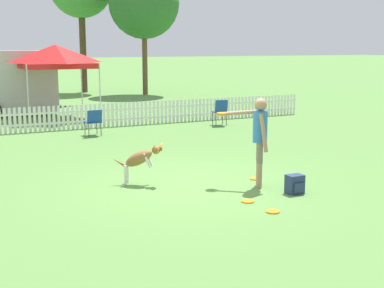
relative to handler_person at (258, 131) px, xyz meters
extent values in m
plane|color=#5B8C42|center=(-1.06, 0.73, -1.11)|extent=(240.00, 240.00, 0.00)
cylinder|color=tan|center=(-0.03, -0.11, -0.86)|extent=(0.11, 0.11, 0.49)
cylinder|color=#7A705B|center=(-0.03, -0.11, -0.41)|extent=(0.12, 0.12, 0.40)
cylinder|color=tan|center=(0.08, 0.06, -0.86)|extent=(0.11, 0.11, 0.49)
cylinder|color=#7A705B|center=(0.08, 0.06, -0.41)|extent=(0.12, 0.12, 0.40)
cylinder|color=#3372BF|center=(0.03, -0.02, 0.09)|extent=(0.38, 0.38, 0.62)
sphere|color=tan|center=(0.03, -0.02, 0.53)|extent=(0.25, 0.25, 0.25)
cylinder|color=tan|center=(-0.03, -0.23, 0.01)|extent=(0.16, 0.22, 0.75)
cylinder|color=tan|center=(-0.18, 0.35, 0.34)|extent=(0.64, 0.51, 0.14)
cylinder|color=orange|center=(-0.48, 0.57, 0.29)|extent=(0.24, 0.24, 0.02)
cylinder|color=orange|center=(-0.48, 0.57, 0.32)|extent=(0.24, 0.24, 0.02)
ellipsoid|color=olive|center=(-2.03, 1.22, -0.58)|extent=(0.68, 0.56, 0.48)
ellipsoid|color=white|center=(-2.03, 1.22, -0.62)|extent=(0.36, 0.30, 0.23)
sphere|color=olive|center=(-1.73, 1.04, -0.40)|extent=(0.17, 0.17, 0.17)
cone|color=olive|center=(-1.67, 1.00, -0.36)|extent=(0.17, 0.15, 0.13)
cylinder|color=orange|center=(-1.67, 1.00, -0.36)|extent=(0.23, 0.27, 0.22)
cone|color=olive|center=(-1.73, 1.09, -0.34)|extent=(0.05, 0.05, 0.07)
cone|color=olive|center=(-1.78, 1.01, -0.34)|extent=(0.05, 0.05, 0.07)
cylinder|color=white|center=(-2.20, 1.43, -0.91)|extent=(0.06, 0.06, 0.40)
cylinder|color=white|center=(-2.30, 1.27, -0.91)|extent=(0.06, 0.06, 0.40)
cylinder|color=white|center=(-1.83, 1.20, -0.60)|extent=(0.18, 0.14, 0.31)
cylinder|color=white|center=(-1.92, 1.05, -0.60)|extent=(0.18, 0.14, 0.31)
cone|color=olive|center=(-2.38, 1.43, -0.66)|extent=(0.27, 0.20, 0.20)
cylinder|color=orange|center=(-0.68, -1.52, -1.10)|extent=(0.24, 0.24, 0.02)
cylinder|color=orange|center=(0.29, 0.51, -1.10)|extent=(0.24, 0.24, 0.02)
cylinder|color=orange|center=(-0.74, -0.83, -1.10)|extent=(0.24, 0.24, 0.02)
cube|color=navy|center=(0.36, -0.74, -0.93)|extent=(0.32, 0.23, 0.36)
cube|color=navy|center=(0.36, -0.87, -0.96)|extent=(0.22, 0.04, 0.18)
cube|color=white|center=(-1.06, 8.94, -0.86)|extent=(17.55, 0.04, 0.06)
cube|color=white|center=(-1.06, 8.94, -0.52)|extent=(17.55, 0.04, 0.06)
cube|color=white|center=(-3.75, 8.94, -0.70)|extent=(0.09, 0.02, 0.82)
cube|color=white|center=(-3.60, 8.94, -0.70)|extent=(0.09, 0.02, 0.82)
cube|color=white|center=(-3.44, 8.94, -0.70)|extent=(0.09, 0.02, 0.82)
cube|color=white|center=(-3.29, 8.94, -0.70)|extent=(0.09, 0.02, 0.82)
cube|color=white|center=(-3.14, 8.94, -0.70)|extent=(0.09, 0.02, 0.82)
cube|color=white|center=(-2.98, 8.94, -0.70)|extent=(0.09, 0.02, 0.82)
cube|color=white|center=(-2.83, 8.94, -0.70)|extent=(0.09, 0.02, 0.82)
cube|color=white|center=(-2.67, 8.94, -0.70)|extent=(0.09, 0.02, 0.82)
cube|color=white|center=(-2.52, 8.94, -0.70)|extent=(0.09, 0.02, 0.82)
cube|color=white|center=(-2.37, 8.94, -0.70)|extent=(0.09, 0.02, 0.82)
cube|color=white|center=(-2.21, 8.94, -0.70)|extent=(0.09, 0.02, 0.82)
cube|color=white|center=(-2.06, 8.94, -0.70)|extent=(0.09, 0.02, 0.82)
cube|color=white|center=(-1.90, 8.94, -0.70)|extent=(0.09, 0.02, 0.82)
cube|color=white|center=(-1.75, 8.94, -0.70)|extent=(0.09, 0.02, 0.82)
cube|color=white|center=(-1.60, 8.94, -0.70)|extent=(0.09, 0.02, 0.82)
cube|color=white|center=(-1.44, 8.94, -0.70)|extent=(0.09, 0.02, 0.82)
cube|color=white|center=(-1.29, 8.94, -0.70)|extent=(0.09, 0.02, 0.82)
cube|color=white|center=(-1.13, 8.94, -0.70)|extent=(0.09, 0.02, 0.82)
cube|color=white|center=(-0.98, 8.94, -0.70)|extent=(0.09, 0.02, 0.82)
cube|color=white|center=(-0.83, 8.94, -0.70)|extent=(0.09, 0.02, 0.82)
cube|color=white|center=(-0.67, 8.94, -0.70)|extent=(0.09, 0.02, 0.82)
cube|color=white|center=(-0.52, 8.94, -0.70)|extent=(0.09, 0.02, 0.82)
cube|color=white|center=(-0.36, 8.94, -0.70)|extent=(0.09, 0.02, 0.82)
cube|color=white|center=(-0.21, 8.94, -0.70)|extent=(0.09, 0.02, 0.82)
cube|color=white|center=(-0.06, 8.94, -0.70)|extent=(0.09, 0.02, 0.82)
cube|color=white|center=(0.10, 8.94, -0.70)|extent=(0.09, 0.02, 0.82)
cube|color=white|center=(0.25, 8.94, -0.70)|extent=(0.09, 0.02, 0.82)
cube|color=white|center=(0.41, 8.94, -0.70)|extent=(0.09, 0.02, 0.82)
cube|color=white|center=(0.56, 8.94, -0.70)|extent=(0.09, 0.02, 0.82)
cube|color=white|center=(0.71, 8.94, -0.70)|extent=(0.09, 0.02, 0.82)
cube|color=white|center=(0.87, 8.94, -0.70)|extent=(0.09, 0.02, 0.82)
cube|color=white|center=(1.02, 8.94, -0.70)|extent=(0.09, 0.02, 0.82)
cube|color=white|center=(1.18, 8.94, -0.70)|extent=(0.09, 0.02, 0.82)
cube|color=white|center=(1.33, 8.94, -0.70)|extent=(0.09, 0.02, 0.82)
cube|color=white|center=(1.48, 8.94, -0.70)|extent=(0.09, 0.02, 0.82)
cube|color=white|center=(1.64, 8.94, -0.70)|extent=(0.09, 0.02, 0.82)
cube|color=white|center=(1.79, 8.94, -0.70)|extent=(0.09, 0.02, 0.82)
cube|color=white|center=(1.95, 8.94, -0.70)|extent=(0.09, 0.02, 0.82)
cube|color=white|center=(2.10, 8.94, -0.70)|extent=(0.09, 0.02, 0.82)
cube|color=white|center=(2.25, 8.94, -0.70)|extent=(0.09, 0.02, 0.82)
cube|color=white|center=(2.41, 8.94, -0.70)|extent=(0.09, 0.02, 0.82)
cube|color=white|center=(2.56, 8.94, -0.70)|extent=(0.09, 0.02, 0.82)
cube|color=white|center=(2.72, 8.94, -0.70)|extent=(0.09, 0.02, 0.82)
cube|color=white|center=(2.87, 8.94, -0.70)|extent=(0.09, 0.02, 0.82)
cube|color=white|center=(3.02, 8.94, -0.70)|extent=(0.09, 0.02, 0.82)
cube|color=white|center=(3.18, 8.94, -0.70)|extent=(0.09, 0.02, 0.82)
cube|color=white|center=(3.33, 8.94, -0.70)|extent=(0.09, 0.02, 0.82)
cube|color=white|center=(3.49, 8.94, -0.70)|extent=(0.09, 0.02, 0.82)
cube|color=white|center=(3.64, 8.94, -0.70)|extent=(0.09, 0.02, 0.82)
cube|color=white|center=(3.79, 8.94, -0.70)|extent=(0.09, 0.02, 0.82)
cube|color=white|center=(3.95, 8.94, -0.70)|extent=(0.09, 0.02, 0.82)
cube|color=white|center=(4.10, 8.94, -0.70)|extent=(0.09, 0.02, 0.82)
cube|color=white|center=(4.26, 8.94, -0.70)|extent=(0.09, 0.02, 0.82)
cube|color=white|center=(4.41, 8.94, -0.70)|extent=(0.09, 0.02, 0.82)
cube|color=white|center=(4.56, 8.94, -0.70)|extent=(0.09, 0.02, 0.82)
cube|color=white|center=(4.72, 8.94, -0.70)|extent=(0.09, 0.02, 0.82)
cube|color=white|center=(4.87, 8.94, -0.70)|extent=(0.09, 0.02, 0.82)
cube|color=white|center=(5.03, 8.94, -0.70)|extent=(0.09, 0.02, 0.82)
cube|color=white|center=(5.18, 8.94, -0.70)|extent=(0.09, 0.02, 0.82)
cube|color=white|center=(5.33, 8.94, -0.70)|extent=(0.09, 0.02, 0.82)
cube|color=white|center=(5.49, 8.94, -0.70)|extent=(0.09, 0.02, 0.82)
cube|color=white|center=(5.64, 8.94, -0.70)|extent=(0.09, 0.02, 0.82)
cube|color=white|center=(5.79, 8.94, -0.70)|extent=(0.09, 0.02, 0.82)
cube|color=white|center=(5.95, 8.94, -0.70)|extent=(0.09, 0.02, 0.82)
cube|color=white|center=(6.10, 8.94, -0.70)|extent=(0.09, 0.02, 0.82)
cube|color=white|center=(6.26, 8.94, -0.70)|extent=(0.09, 0.02, 0.82)
cube|color=white|center=(6.41, 8.94, -0.70)|extent=(0.09, 0.02, 0.82)
cube|color=white|center=(6.56, 8.94, -0.70)|extent=(0.09, 0.02, 0.82)
cube|color=white|center=(6.72, 8.94, -0.70)|extent=(0.09, 0.02, 0.82)
cube|color=white|center=(6.87, 8.94, -0.70)|extent=(0.09, 0.02, 0.82)
cube|color=white|center=(7.03, 8.94, -0.70)|extent=(0.09, 0.02, 0.82)
cube|color=white|center=(7.18, 8.94, -0.70)|extent=(0.09, 0.02, 0.82)
cube|color=white|center=(7.33, 8.94, -0.70)|extent=(0.09, 0.02, 0.82)
cube|color=white|center=(7.49, 8.94, -0.70)|extent=(0.09, 0.02, 0.82)
cube|color=white|center=(7.64, 8.94, -0.70)|extent=(0.09, 0.02, 0.82)
cylinder|color=#333338|center=(3.64, 7.78, -0.87)|extent=(0.02, 0.02, 0.47)
cylinder|color=#333338|center=(3.27, 7.85, -0.87)|extent=(0.02, 0.02, 0.47)
cylinder|color=#333338|center=(3.57, 7.41, -0.87)|extent=(0.02, 0.02, 0.47)
cylinder|color=#333338|center=(3.20, 7.48, -0.87)|extent=(0.02, 0.02, 0.47)
cube|color=#1E4799|center=(3.42, 7.63, -0.64)|extent=(0.52, 0.52, 0.03)
cube|color=#1E4799|center=(3.39, 7.43, -0.42)|extent=(0.46, 0.17, 0.44)
cylinder|color=#333338|center=(-1.00, 7.67, -0.90)|extent=(0.02, 0.02, 0.42)
cylinder|color=#333338|center=(-1.39, 7.65, -0.90)|extent=(0.02, 0.02, 0.42)
cylinder|color=#333338|center=(-0.98, 7.28, -0.90)|extent=(0.02, 0.02, 0.42)
cylinder|color=#333338|center=(-1.37, 7.26, -0.90)|extent=(0.02, 0.02, 0.42)
cube|color=#1E4799|center=(-1.18, 7.47, -0.69)|extent=(0.48, 0.48, 0.03)
cube|color=#1E4799|center=(-1.17, 7.26, -0.49)|extent=(0.46, 0.10, 0.40)
cylinder|color=silver|center=(-2.56, 10.70, -0.05)|extent=(0.04, 0.04, 2.12)
cylinder|color=silver|center=(0.05, 10.70, -0.05)|extent=(0.04, 0.04, 2.12)
cylinder|color=silver|center=(-2.56, 13.30, -0.05)|extent=(0.04, 0.04, 2.12)
cylinder|color=silver|center=(0.05, 13.30, -0.05)|extent=(0.04, 0.04, 2.12)
cube|color=red|center=(-1.25, 12.00, 0.91)|extent=(2.60, 2.60, 0.20)
pyramid|color=red|center=(-1.25, 12.00, 1.36)|extent=(2.60, 2.60, 0.69)
cube|color=#B7B7B7|center=(-3.01, 13.86, 0.25)|extent=(4.13, 2.26, 2.42)
cone|color=#3F3F42|center=(-0.59, 13.76, -0.85)|extent=(0.81, 0.23, 0.20)
cylinder|color=#4C3823|center=(2.81, 23.16, 1.48)|extent=(0.38, 0.38, 5.18)
cylinder|color=brown|center=(5.54, 20.10, 0.90)|extent=(0.29, 0.29, 4.02)
sphere|color=#2D662D|center=(5.54, 20.10, 4.00)|extent=(3.96, 3.96, 3.96)
camera|label=1|loc=(-5.72, -8.62, 1.64)|focal=50.00mm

